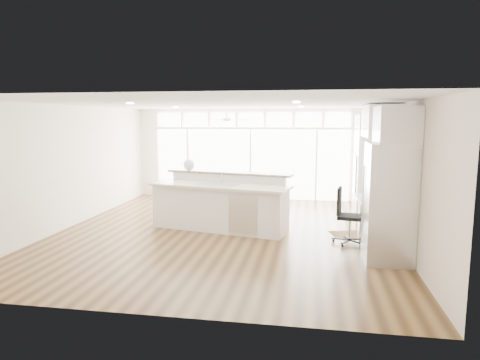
# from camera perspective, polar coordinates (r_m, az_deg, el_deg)

# --- Properties ---
(floor) EXTENTS (7.00, 8.00, 0.02)m
(floor) POSITION_cam_1_polar(r_m,az_deg,el_deg) (9.22, -2.11, -6.98)
(floor) COLOR #432C14
(floor) RESTS_ON ground
(ceiling) EXTENTS (7.00, 8.00, 0.02)m
(ceiling) POSITION_cam_1_polar(r_m,az_deg,el_deg) (8.91, -2.21, 10.10)
(ceiling) COLOR white
(ceiling) RESTS_ON wall_back
(wall_back) EXTENTS (7.00, 0.04, 2.70)m
(wall_back) POSITION_cam_1_polar(r_m,az_deg,el_deg) (12.88, 1.48, 3.48)
(wall_back) COLOR white
(wall_back) RESTS_ON floor
(wall_front) EXTENTS (7.00, 0.04, 2.70)m
(wall_front) POSITION_cam_1_polar(r_m,az_deg,el_deg) (5.16, -11.27, -3.69)
(wall_front) COLOR white
(wall_front) RESTS_ON floor
(wall_left) EXTENTS (0.04, 8.00, 2.70)m
(wall_left) POSITION_cam_1_polar(r_m,az_deg,el_deg) (10.26, -21.67, 1.72)
(wall_left) COLOR white
(wall_left) RESTS_ON floor
(wall_right) EXTENTS (0.04, 8.00, 2.70)m
(wall_right) POSITION_cam_1_polar(r_m,az_deg,el_deg) (8.93, 20.40, 0.92)
(wall_right) COLOR white
(wall_right) RESTS_ON floor
(glass_wall) EXTENTS (5.80, 0.06, 2.08)m
(glass_wall) POSITION_cam_1_polar(r_m,az_deg,el_deg) (12.85, 1.43, 2.13)
(glass_wall) COLOR white
(glass_wall) RESTS_ON wall_back
(transom_row) EXTENTS (5.90, 0.06, 0.40)m
(transom_row) POSITION_cam_1_polar(r_m,az_deg,el_deg) (12.78, 1.46, 8.07)
(transom_row) COLOR white
(transom_row) RESTS_ON wall_back
(desk_window) EXTENTS (0.04, 0.85, 0.85)m
(desk_window) POSITION_cam_1_polar(r_m,az_deg,el_deg) (9.20, 19.87, 2.39)
(desk_window) COLOR silver
(desk_window) RESTS_ON wall_right
(ceiling_fan) EXTENTS (1.16, 1.16, 0.32)m
(ceiling_fan) POSITION_cam_1_polar(r_m,az_deg,el_deg) (11.74, -1.79, 8.55)
(ceiling_fan) COLOR white
(ceiling_fan) RESTS_ON ceiling
(recessed_lights) EXTENTS (3.40, 3.00, 0.02)m
(recessed_lights) POSITION_cam_1_polar(r_m,az_deg,el_deg) (9.10, -1.94, 9.93)
(recessed_lights) COLOR white
(recessed_lights) RESTS_ON ceiling
(oven_cabinet) EXTENTS (0.64, 1.20, 2.50)m
(oven_cabinet) POSITION_cam_1_polar(r_m,az_deg,el_deg) (10.66, 16.85, 1.63)
(oven_cabinet) COLOR white
(oven_cabinet) RESTS_ON floor
(desk_nook) EXTENTS (0.72, 1.30, 0.76)m
(desk_nook) POSITION_cam_1_polar(r_m,az_deg,el_deg) (9.33, 17.52, -4.72)
(desk_nook) COLOR white
(desk_nook) RESTS_ON floor
(upper_cabinets) EXTENTS (0.64, 1.30, 0.64)m
(upper_cabinets) POSITION_cam_1_polar(r_m,az_deg,el_deg) (9.11, 18.31, 7.45)
(upper_cabinets) COLOR white
(upper_cabinets) RESTS_ON wall_right
(refrigerator) EXTENTS (0.76, 0.90, 2.00)m
(refrigerator) POSITION_cam_1_polar(r_m,az_deg,el_deg) (7.60, 19.25, -2.88)
(refrigerator) COLOR silver
(refrigerator) RESTS_ON floor
(fridge_cabinet) EXTENTS (0.64, 0.90, 0.60)m
(fridge_cabinet) POSITION_cam_1_polar(r_m,az_deg,el_deg) (7.49, 20.17, 6.93)
(fridge_cabinet) COLOR white
(fridge_cabinet) RESTS_ON wall_right
(framed_photos) EXTENTS (0.06, 0.22, 0.80)m
(framed_photos) POSITION_cam_1_polar(r_m,az_deg,el_deg) (9.82, 19.20, 1.87)
(framed_photos) COLOR black
(framed_photos) RESTS_ON wall_right
(kitchen_island) EXTENTS (3.23, 1.76, 1.22)m
(kitchen_island) POSITION_cam_1_polar(r_m,az_deg,el_deg) (9.30, -2.74, -2.95)
(kitchen_island) COLOR white
(kitchen_island) RESTS_ON floor
(rug) EXTENTS (0.93, 0.76, 0.01)m
(rug) POSITION_cam_1_polar(r_m,az_deg,el_deg) (9.29, 14.66, -7.02)
(rug) COLOR #3E2513
(rug) RESTS_ON floor
(office_chair) EXTENTS (0.64, 0.61, 1.08)m
(office_chair) POSITION_cam_1_polar(r_m,az_deg,el_deg) (8.51, 14.44, -4.71)
(office_chair) COLOR black
(office_chair) RESTS_ON floor
(fishbowl) EXTENTS (0.34, 0.34, 0.26)m
(fishbowl) POSITION_cam_1_polar(r_m,az_deg,el_deg) (9.96, -6.81, 2.03)
(fishbowl) COLOR silver
(fishbowl) RESTS_ON kitchen_island
(monitor) EXTENTS (0.10, 0.49, 0.41)m
(monitor) POSITION_cam_1_polar(r_m,az_deg,el_deg) (9.21, 17.18, -1.16)
(monitor) COLOR black
(monitor) RESTS_ON desk_nook
(keyboard) EXTENTS (0.13, 0.30, 0.01)m
(keyboard) POSITION_cam_1_polar(r_m,az_deg,el_deg) (9.22, 16.09, -2.35)
(keyboard) COLOR white
(keyboard) RESTS_ON desk_nook
(potted_plant) EXTENTS (0.34, 0.37, 0.26)m
(potted_plant) POSITION_cam_1_polar(r_m,az_deg,el_deg) (10.60, 17.16, 9.04)
(potted_plant) COLOR #315A26
(potted_plant) RESTS_ON oven_cabinet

